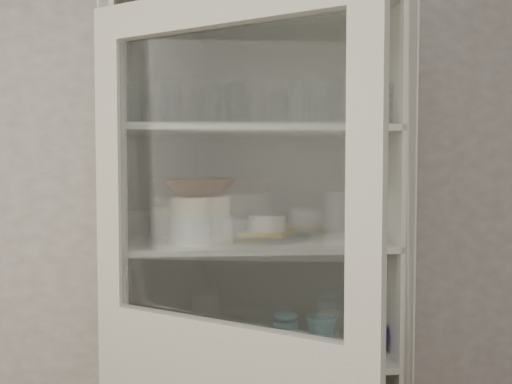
% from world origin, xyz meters
% --- Properties ---
extents(wall_back, '(3.60, 0.02, 2.60)m').
position_xyz_m(wall_back, '(0.00, 1.50, 1.30)').
color(wall_back, '#A29991').
rests_on(wall_back, ground).
extents(pantry_cabinet, '(1.00, 0.45, 2.10)m').
position_xyz_m(pantry_cabinet, '(0.20, 1.34, 0.94)').
color(pantry_cabinet, beige).
rests_on(pantry_cabinet, floor).
extents(tumbler_0, '(0.08, 0.08, 0.13)m').
position_xyz_m(tumbler_0, '(-0.21, 1.16, 1.73)').
color(tumbler_0, silver).
rests_on(tumbler_0, shelf_glass).
extents(tumbler_1, '(0.09, 0.09, 0.14)m').
position_xyz_m(tumbler_1, '(-0.12, 1.16, 1.73)').
color(tumbler_1, silver).
rests_on(tumbler_1, shelf_glass).
extents(tumbler_2, '(0.07, 0.07, 0.13)m').
position_xyz_m(tumbler_2, '(-0.08, 1.12, 1.73)').
color(tumbler_2, silver).
rests_on(tumbler_2, shelf_glass).
extents(tumbler_3, '(0.08, 0.08, 0.14)m').
position_xyz_m(tumbler_3, '(0.13, 1.15, 1.73)').
color(tumbler_3, silver).
rests_on(tumbler_3, shelf_glass).
extents(tumbler_4, '(0.09, 0.09, 0.14)m').
position_xyz_m(tumbler_4, '(0.33, 1.12, 1.73)').
color(tumbler_4, silver).
rests_on(tumbler_4, shelf_glass).
extents(tumbler_5, '(0.09, 0.09, 0.15)m').
position_xyz_m(tumbler_5, '(0.47, 1.14, 1.74)').
color(tumbler_5, silver).
rests_on(tumbler_5, shelf_glass).
extents(tumbler_6, '(0.07, 0.07, 0.13)m').
position_xyz_m(tumbler_6, '(0.61, 1.11, 1.73)').
color(tumbler_6, silver).
rests_on(tumbler_6, shelf_glass).
extents(tumbler_7, '(0.08, 0.08, 0.13)m').
position_xyz_m(tumbler_7, '(-0.21, 1.29, 1.73)').
color(tumbler_7, silver).
rests_on(tumbler_7, shelf_glass).
extents(tumbler_8, '(0.08, 0.08, 0.14)m').
position_xyz_m(tumbler_8, '(0.04, 1.27, 1.73)').
color(tumbler_8, silver).
rests_on(tumbler_8, shelf_glass).
extents(tumbler_9, '(0.09, 0.09, 0.15)m').
position_xyz_m(tumbler_9, '(0.13, 1.27, 1.73)').
color(tumbler_9, silver).
rests_on(tumbler_9, shelf_glass).
extents(tumbler_10, '(0.09, 0.09, 0.14)m').
position_xyz_m(tumbler_10, '(0.12, 1.25, 1.73)').
color(tumbler_10, silver).
rests_on(tumbler_10, shelf_glass).
extents(tumbler_11, '(0.08, 0.08, 0.13)m').
position_xyz_m(tumbler_11, '(0.42, 1.26, 1.73)').
color(tumbler_11, silver).
rests_on(tumbler_11, shelf_glass).
extents(goblet_0, '(0.08, 0.08, 0.17)m').
position_xyz_m(goblet_0, '(-0.21, 1.35, 1.75)').
color(goblet_0, silver).
rests_on(goblet_0, shelf_glass).
extents(goblet_1, '(0.09, 0.09, 0.19)m').
position_xyz_m(goblet_1, '(0.10, 1.39, 1.76)').
color(goblet_1, silver).
rests_on(goblet_1, shelf_glass).
extents(goblet_2, '(0.07, 0.07, 0.15)m').
position_xyz_m(goblet_2, '(0.29, 1.39, 1.74)').
color(goblet_2, silver).
rests_on(goblet_2, shelf_glass).
extents(goblet_3, '(0.07, 0.07, 0.16)m').
position_xyz_m(goblet_3, '(0.61, 1.38, 1.74)').
color(goblet_3, silver).
rests_on(goblet_3, shelf_glass).
extents(plate_stack_front, '(0.22, 0.22, 0.10)m').
position_xyz_m(plate_stack_front, '(0.00, 1.21, 1.31)').
color(plate_stack_front, silver).
rests_on(plate_stack_front, shelf_plates).
extents(plate_stack_back, '(0.20, 0.20, 0.11)m').
position_xyz_m(plate_stack_back, '(-0.09, 1.41, 1.32)').
color(plate_stack_back, silver).
rests_on(plate_stack_back, shelf_plates).
extents(cream_bowl, '(0.27, 0.27, 0.06)m').
position_xyz_m(cream_bowl, '(0.00, 1.21, 1.39)').
color(cream_bowl, beige).
rests_on(cream_bowl, plate_stack_front).
extents(terracotta_bowl, '(0.26, 0.26, 0.06)m').
position_xyz_m(terracotta_bowl, '(0.00, 1.21, 1.45)').
color(terracotta_bowl, '#553017').
rests_on(terracotta_bowl, cream_bowl).
extents(glass_platter, '(0.34, 0.34, 0.02)m').
position_xyz_m(glass_platter, '(0.24, 1.28, 1.27)').
color(glass_platter, silver).
rests_on(glass_platter, shelf_plates).
extents(yellow_trivet, '(0.22, 0.22, 0.01)m').
position_xyz_m(yellow_trivet, '(0.24, 1.28, 1.28)').
color(yellow_trivet, gold).
rests_on(yellow_trivet, glass_platter).
extents(white_ramekin, '(0.17, 0.17, 0.06)m').
position_xyz_m(white_ramekin, '(0.24, 1.28, 1.32)').
color(white_ramekin, silver).
rests_on(white_ramekin, yellow_trivet).
extents(grey_bowl_stack, '(0.13, 0.13, 0.18)m').
position_xyz_m(grey_bowl_stack, '(0.61, 1.28, 1.35)').
color(grey_bowl_stack, silver).
rests_on(grey_bowl_stack, shelf_plates).
extents(mug_blue, '(0.15, 0.15, 0.09)m').
position_xyz_m(mug_blue, '(0.61, 1.22, 0.91)').
color(mug_blue, navy).
rests_on(mug_blue, shelf_mugs).
extents(mug_teal, '(0.13, 0.13, 0.11)m').
position_xyz_m(mug_teal, '(0.45, 1.31, 0.91)').
color(mug_teal, teal).
rests_on(mug_teal, shelf_mugs).
extents(mug_white, '(0.13, 0.13, 0.10)m').
position_xyz_m(mug_white, '(0.32, 1.13, 0.91)').
color(mug_white, silver).
rests_on(mug_white, shelf_mugs).
extents(teal_jar, '(0.09, 0.09, 0.11)m').
position_xyz_m(teal_jar, '(0.31, 1.32, 0.92)').
color(teal_jar, teal).
rests_on(teal_jar, shelf_mugs).
extents(measuring_cups, '(0.11, 0.11, 0.04)m').
position_xyz_m(measuring_cups, '(-0.07, 1.23, 0.88)').
color(measuring_cups, silver).
rests_on(measuring_cups, shelf_mugs).
extents(white_canister, '(0.14, 0.14, 0.14)m').
position_xyz_m(white_canister, '(-0.21, 1.31, 0.93)').
color(white_canister, silver).
rests_on(white_canister, shelf_mugs).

